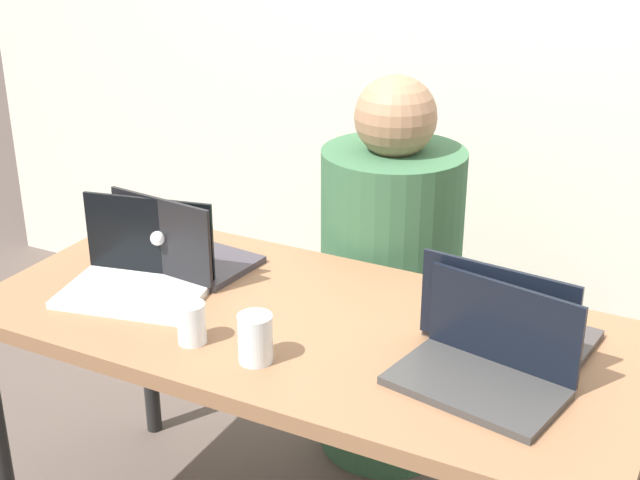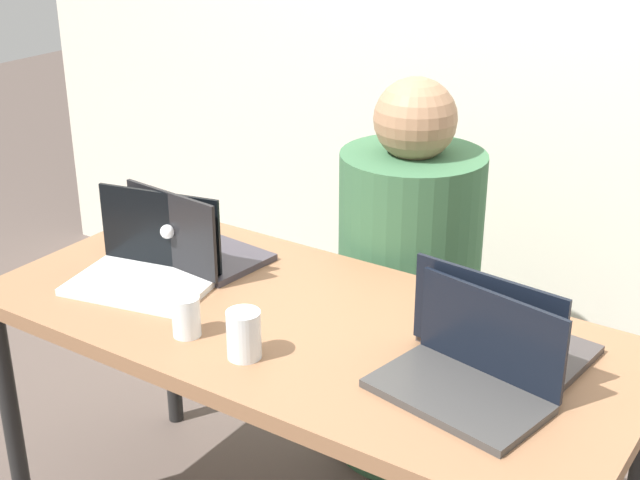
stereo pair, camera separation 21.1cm
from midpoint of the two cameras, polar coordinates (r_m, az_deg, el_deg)
The scene contains 9 objects.
back_wall at distance 3.12m, azimuth 8.84°, elevation 13.08°, with size 4.50×0.10×2.46m, color beige.
desk at distance 2.17m, azimuth -3.71°, elevation -6.82°, with size 1.61×0.73×0.75m.
person_at_center at distance 2.73m, azimuth 2.27°, elevation -3.49°, with size 0.51×0.51×1.22m.
laptop_back_right at distance 2.03m, azimuth 9.01°, elevation -5.48°, with size 0.38×0.27×0.22m.
laptop_back_left at distance 2.41m, azimuth -11.28°, elevation -0.84°, with size 0.34×0.28×0.23m.
laptop_front_right at distance 1.88m, azimuth 7.35°, elevation -8.02°, with size 0.38×0.28×0.21m.
laptop_front_left at distance 2.32m, azimuth -14.13°, elevation -2.14°, with size 0.39×0.30×0.22m.
water_glass_left at distance 2.06m, azimuth -11.15°, elevation -5.47°, with size 0.07×0.07×0.10m.
water_glass_center at distance 1.96m, azimuth -7.26°, elevation -6.53°, with size 0.08×0.08×0.11m.
Camera 1 is at (0.89, -1.65, 1.77)m, focal length 50.00 mm.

